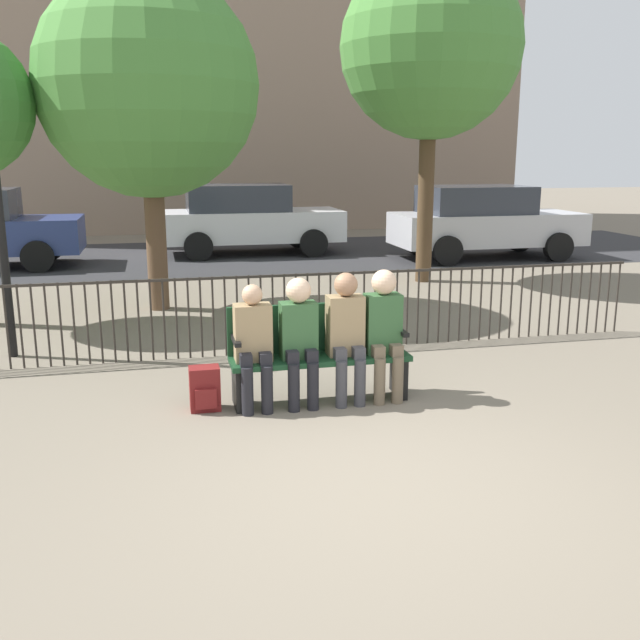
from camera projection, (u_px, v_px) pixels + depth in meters
ground_plane at (379, 486)px, 5.10m from camera, size 80.00×80.00×0.00m
park_bench at (318, 349)px, 6.84m from camera, size 1.71×0.45×0.92m
seated_person_0 at (254, 341)px, 6.54m from camera, size 0.34×0.39×1.17m
seated_person_1 at (299, 334)px, 6.62m from camera, size 0.34×0.39×1.21m
seated_person_2 at (346, 330)px, 6.72m from camera, size 0.34×0.39×1.24m
seated_person_3 at (384, 326)px, 6.80m from camera, size 0.34×0.39×1.26m
backpack at (205, 389)px, 6.58m from camera, size 0.28×0.24×0.41m
fence_railing at (285, 306)px, 8.43m from camera, size 9.01×0.03×0.95m
tree_0 at (431, 48)px, 12.35m from camera, size 3.17×3.17×5.71m
tree_2 at (148, 86)px, 10.18m from camera, size 3.20×3.20×4.87m
street_surface at (221, 256)px, 16.48m from camera, size 24.00×6.00×0.01m
parked_car_0 at (247, 218)px, 16.67m from camera, size 4.20×1.94×1.62m
parked_car_2 at (483, 221)px, 15.99m from camera, size 4.20×1.94×1.62m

